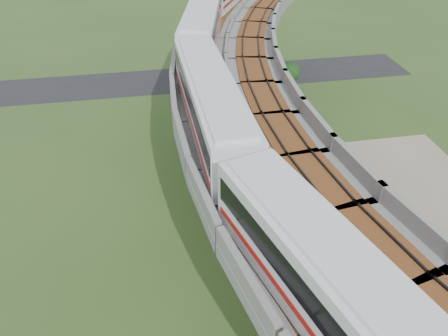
{
  "coord_description": "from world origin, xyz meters",
  "views": [
    {
      "loc": [
        -5.67,
        -25.12,
        24.52
      ],
      "look_at": [
        -1.44,
        -1.63,
        7.5
      ],
      "focal_mm": 35.0,
      "sensor_mm": 36.0,
      "label": 1
    }
  ],
  "objects": [
    {
      "name": "car_red",
      "position": [
        14.05,
        -5.56,
        0.61
      ],
      "size": [
        3.07,
        3.46,
        1.14
      ],
      "primitive_type": "imported",
      "rotation": [
        0.0,
        0.0,
        -0.66
      ],
      "color": "#A10E1D",
      "rests_on": "dirt_lot"
    },
    {
      "name": "tree_3",
      "position": [
        6.81,
        2.34,
        2.27
      ],
      "size": [
        2.05,
        2.05,
        3.15
      ],
      "color": "#382314",
      "rests_on": "ground"
    },
    {
      "name": "ground",
      "position": [
        0.0,
        0.0,
        0.0
      ],
      "size": [
        160.0,
        160.0,
        0.0
      ],
      "primitive_type": "plane",
      "color": "#335321",
      "rests_on": "ground"
    },
    {
      "name": "metro_train",
      "position": [
        0.58,
        5.31,
        12.31
      ],
      "size": [
        13.17,
        61.08,
        3.64
      ],
      "color": "silver",
      "rests_on": "ground"
    },
    {
      "name": "dirt_lot",
      "position": [
        14.0,
        -2.0,
        0.02
      ],
      "size": [
        18.0,
        26.0,
        0.04
      ],
      "primitive_type": "cube",
      "color": "gray",
      "rests_on": "ground"
    },
    {
      "name": "car_dark",
      "position": [
        10.22,
        7.74,
        0.61
      ],
      "size": [
        4.09,
        2.01,
        1.14
      ],
      "primitive_type": "imported",
      "rotation": [
        0.0,
        0.0,
        1.47
      ],
      "color": "black",
      "rests_on": "dirt_lot"
    },
    {
      "name": "asphalt_road",
      "position": [
        0.0,
        30.0,
        0.01
      ],
      "size": [
        60.0,
        8.0,
        0.03
      ],
      "primitive_type": "cube",
      "color": "#232326",
      "rests_on": "ground"
    },
    {
      "name": "tree_1",
      "position": [
        9.21,
        14.23,
        2.56
      ],
      "size": [
        2.63,
        2.63,
        3.68
      ],
      "color": "#382314",
      "rests_on": "ground"
    },
    {
      "name": "fence",
      "position": [
        9.75,
        0.0,
        0.75
      ],
      "size": [
        3.87,
        38.73,
        1.5
      ],
      "color": "#2D382D",
      "rests_on": "ground"
    },
    {
      "name": "tree_4",
      "position": [
        7.45,
        -4.6,
        2.55
      ],
      "size": [
        3.14,
        3.14,
        3.89
      ],
      "color": "#382314",
      "rests_on": "ground"
    },
    {
      "name": "viaduct",
      "position": [
        3.84,
        0.0,
        9.05
      ],
      "size": [
        19.58,
        73.98,
        11.4
      ],
      "color": "#99968E",
      "rests_on": "ground"
    },
    {
      "name": "tree_0",
      "position": [
        11.43,
        24.19,
        2.56
      ],
      "size": [
        2.95,
        2.95,
        3.82
      ],
      "color": "#382314",
      "rests_on": "ground"
    },
    {
      "name": "tree_2",
      "position": [
        7.87,
        8.54,
        1.76
      ],
      "size": [
        2.36,
        2.36,
        2.77
      ],
      "color": "#382314",
      "rests_on": "ground"
    }
  ]
}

